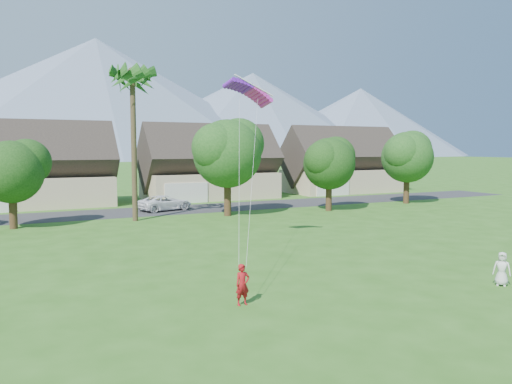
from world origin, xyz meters
TOP-DOWN VIEW (x-y plane):
  - ground at (0.00, 0.00)m, footprint 500.00×500.00m
  - street at (0.00, 34.00)m, footprint 90.00×7.00m
  - kite_flyer at (-3.17, 4.69)m, footprint 0.60×0.41m
  - watcher at (8.12, 2.17)m, footprint 0.81×0.87m
  - parked_car at (2.05, 34.00)m, footprint 5.66×3.73m
  - mountain_ridge at (10.40, 260.00)m, footprint 540.00×240.00m
  - houses_row at (0.49, 42.99)m, footprint 72.75×8.19m
  - tree_row at (-1.14, 27.92)m, footprint 62.27×6.67m
  - fan_palm at (-2.00, 28.50)m, footprint 3.00×3.00m
  - parafoil_kite at (1.69, 14.43)m, footprint 3.00×1.12m

SIDE VIEW (x-z plane):
  - ground at x=0.00m, z-range 0.00..0.00m
  - street at x=0.00m, z-range 0.00..0.01m
  - parked_car at x=2.05m, z-range 0.00..1.45m
  - watcher at x=8.12m, z-range 0.00..1.49m
  - kite_flyer at x=-3.17m, z-range 0.00..1.60m
  - houses_row at x=0.49m, z-range -0.99..7.87m
  - tree_row at x=-1.14m, z-range 0.66..9.11m
  - parafoil_kite at x=1.69m, z-range 9.14..9.64m
  - fan_palm at x=-2.00m, z-range 4.90..18.70m
  - mountain_ridge at x=10.40m, z-range -5.93..64.07m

